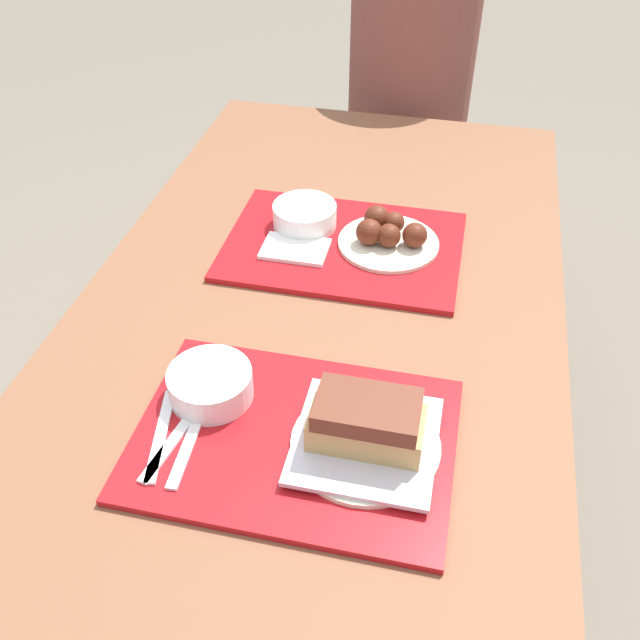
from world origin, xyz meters
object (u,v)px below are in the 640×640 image
at_px(wings_plate_far, 388,234).
at_px(brisket_sandwich_plate, 366,430).
at_px(bowl_coleslaw_far, 305,215).
at_px(bowl_coleslaw_near, 210,383).
at_px(person_seated_across, 412,64).
at_px(tray_far, 343,246).
at_px(tray_near, 294,439).

bearing_deg(wings_plate_far, brisket_sandwich_plate, -84.87).
relative_size(bowl_coleslaw_far, wings_plate_far, 0.65).
bearing_deg(bowl_coleslaw_far, brisket_sandwich_plate, -67.89).
relative_size(bowl_coleslaw_near, brisket_sandwich_plate, 0.60).
bearing_deg(bowl_coleslaw_near, person_seated_across, 83.78).
bearing_deg(brisket_sandwich_plate, bowl_coleslaw_near, 169.34).
bearing_deg(wings_plate_far, tray_far, -166.55).
bearing_deg(tray_near, tray_far, 93.07).
bearing_deg(tray_far, person_seated_across, 88.29).
bearing_deg(person_seated_across, bowl_coleslaw_far, -98.04).
bearing_deg(tray_far, brisket_sandwich_plate, -75.25).
distance_m(tray_far, bowl_coleslaw_far, 0.10).
height_order(tray_far, wings_plate_far, wings_plate_far).
bearing_deg(brisket_sandwich_plate, tray_far, 104.75).
distance_m(brisket_sandwich_plate, person_seated_across, 1.33).
distance_m(tray_far, brisket_sandwich_plate, 0.50).
height_order(tray_near, brisket_sandwich_plate, brisket_sandwich_plate).
xyz_separation_m(bowl_coleslaw_near, person_seated_across, (0.14, 1.29, 0.02)).
bearing_deg(wings_plate_far, tray_near, -96.27).
relative_size(brisket_sandwich_plate, bowl_coleslaw_far, 1.67).
bearing_deg(bowl_coleslaw_near, wings_plate_far, 66.78).
distance_m(wings_plate_far, person_seated_across, 0.83).
height_order(bowl_coleslaw_near, brisket_sandwich_plate, brisket_sandwich_plate).
bearing_deg(person_seated_across, tray_near, -89.95).
bearing_deg(tray_far, bowl_coleslaw_near, -104.62).
relative_size(bowl_coleslaw_far, person_seated_across, 0.17).
bearing_deg(bowl_coleslaw_far, tray_far, -27.04).
relative_size(tray_far, bowl_coleslaw_far, 3.58).
relative_size(bowl_coleslaw_near, wings_plate_far, 0.65).
bearing_deg(wings_plate_far, person_seated_across, 93.98).
xyz_separation_m(bowl_coleslaw_near, wings_plate_far, (0.20, 0.46, -0.00)).
bearing_deg(wings_plate_far, bowl_coleslaw_near, -113.22).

